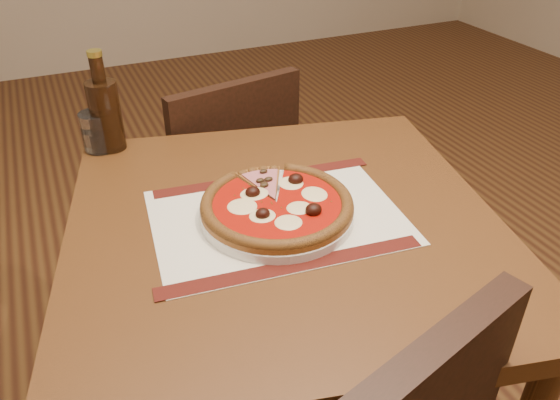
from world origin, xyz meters
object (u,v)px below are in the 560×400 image
object	(u,v)px
water_glass	(98,131)
chair_far	(223,185)
plate	(277,213)
bottle	(105,112)
pizza	(277,204)
table	(284,261)

from	to	relation	value
water_glass	chair_far	bearing A→B (deg)	26.67
plate	water_glass	bearing A→B (deg)	121.62
water_glass	bottle	distance (m)	0.05
bottle	pizza	bearing A→B (deg)	-60.42
plate	pizza	distance (m)	0.02
table	chair_far	world-z (taller)	chair_far
chair_far	plate	world-z (taller)	chair_far
plate	water_glass	world-z (taller)	water_glass
chair_far	plate	distance (m)	0.66
table	plate	distance (m)	0.11
table	plate	world-z (taller)	plate
water_glass	plate	bearing A→B (deg)	-58.38
pizza	bottle	distance (m)	0.48
table	pizza	size ratio (longest dim) A/B	3.36
pizza	water_glass	bearing A→B (deg)	121.60
pizza	water_glass	size ratio (longest dim) A/B	3.19
plate	water_glass	xyz separation A→B (m)	(-0.26, 0.42, 0.03)
chair_far	water_glass	bearing A→B (deg)	15.52
table	chair_far	size ratio (longest dim) A/B	1.16
pizza	plate	bearing A→B (deg)	82.79
pizza	chair_far	bearing A→B (deg)	82.36
plate	water_glass	distance (m)	0.50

